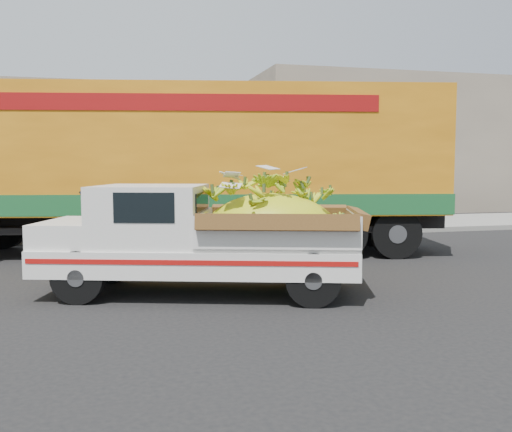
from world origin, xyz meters
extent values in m
plane|color=black|center=(0.00, 0.00, 0.00)|extent=(100.00, 100.00, 0.00)
cube|color=gray|center=(0.00, 6.94, 0.07)|extent=(60.00, 0.25, 0.15)
cube|color=gray|center=(0.00, 9.04, 0.07)|extent=(60.00, 4.00, 0.14)
cube|color=gray|center=(14.00, 15.94, 3.00)|extent=(14.00, 6.00, 6.00)
cylinder|color=black|center=(0.14, -0.02, 0.40)|extent=(0.83, 0.46, 0.80)
cylinder|color=black|center=(0.61, 1.44, 0.40)|extent=(0.83, 0.46, 0.80)
cylinder|color=black|center=(3.43, -1.07, 0.40)|extent=(0.83, 0.46, 0.80)
cylinder|color=black|center=(3.90, 0.39, 0.40)|extent=(0.83, 0.46, 0.80)
cube|color=silver|center=(1.97, 0.20, 0.58)|extent=(5.23, 3.19, 0.41)
cube|color=#A50F0C|center=(1.70, -0.65, 0.65)|extent=(4.59, 1.48, 0.07)
cube|color=silver|center=(-0.33, 0.94, 0.47)|extent=(0.63, 1.69, 0.15)
cube|color=silver|center=(0.05, 0.81, 0.97)|extent=(1.36, 1.86, 0.38)
cube|color=silver|center=(1.25, 0.43, 1.26)|extent=(2.06, 2.12, 0.94)
cube|color=black|center=(1.08, -0.42, 1.43)|extent=(0.85, 0.28, 0.44)
cube|color=silver|center=(3.16, -0.18, 1.05)|extent=(2.83, 2.43, 0.53)
ellipsoid|color=yellow|center=(3.07, -0.15, 0.94)|extent=(2.51, 2.02, 1.34)
cylinder|color=black|center=(6.70, 2.59, 0.55)|extent=(1.14, 0.53, 1.10)
cylinder|color=black|center=(7.10, 4.55, 0.55)|extent=(1.14, 0.53, 1.10)
cylinder|color=black|center=(5.53, 2.82, 0.55)|extent=(1.14, 0.53, 1.10)
cylinder|color=black|center=(5.92, 4.78, 0.55)|extent=(1.14, 0.53, 1.10)
cylinder|color=black|center=(-1.92, 6.35, 0.55)|extent=(1.14, 0.53, 1.10)
cube|color=black|center=(2.29, 4.49, 0.78)|extent=(11.96, 3.34, 0.36)
cube|color=orange|center=(2.29, 4.49, 2.38)|extent=(12.02, 4.76, 2.84)
cube|color=#185628|center=(2.29, 4.49, 1.21)|extent=(12.08, 4.79, 0.45)
cube|color=maroon|center=(2.05, 3.25, 3.35)|extent=(8.24, 1.67, 0.35)
camera|label=1|loc=(0.60, -8.70, 2.03)|focal=40.00mm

